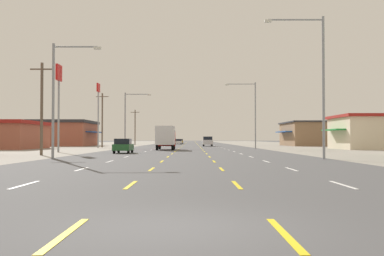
# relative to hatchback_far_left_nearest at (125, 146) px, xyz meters

# --- Properties ---
(ground_plane) EXTENTS (572.00, 572.00, 0.00)m
(ground_plane) POSITION_rel_hatchback_far_left_nearest_xyz_m (7.02, 26.85, -0.78)
(ground_plane) COLOR #4C4C4F
(lot_apron_left) EXTENTS (28.00, 440.00, 0.01)m
(lot_apron_left) POSITION_rel_hatchback_far_left_nearest_xyz_m (-17.73, 26.85, -0.78)
(lot_apron_left) COLOR gray
(lot_apron_left) RESTS_ON ground
(lot_apron_right) EXTENTS (28.00, 440.00, 0.01)m
(lot_apron_right) POSITION_rel_hatchback_far_left_nearest_xyz_m (31.77, 26.85, -0.78)
(lot_apron_right) COLOR gray
(lot_apron_right) RESTS_ON ground
(lane_markings) EXTENTS (10.64, 227.60, 0.01)m
(lane_markings) POSITION_rel_hatchback_far_left_nearest_xyz_m (7.02, 65.35, -0.78)
(lane_markings) COLOR white
(lane_markings) RESTS_ON ground
(signal_span_wire) EXTENTS (27.78, 0.53, 9.99)m
(signal_span_wire) POSITION_rel_hatchback_far_left_nearest_xyz_m (6.97, -29.72, 5.23)
(signal_span_wire) COLOR brown
(signal_span_wire) RESTS_ON ground
(hatchback_far_left_nearest) EXTENTS (1.72, 3.90, 1.54)m
(hatchback_far_left_nearest) POSITION_rel_hatchback_far_left_nearest_xyz_m (0.00, 0.00, 0.00)
(hatchback_far_left_nearest) COLOR #235B2D
(hatchback_far_left_nearest) RESTS_ON ground
(box_truck_inner_left_near) EXTENTS (2.40, 7.20, 3.23)m
(box_truck_inner_left_near) POSITION_rel_hatchback_far_left_nearest_xyz_m (3.67, 13.95, 1.05)
(box_truck_inner_left_near) COLOR red
(box_truck_inner_left_near) RESTS_ON ground
(suv_inner_right_mid) EXTENTS (1.98, 4.90, 1.98)m
(suv_inner_right_mid) POSITION_rel_hatchback_far_left_nearest_xyz_m (10.49, 43.42, 0.24)
(suv_inner_right_mid) COLOR silver
(suv_inner_right_mid) RESTS_ON ground
(sedan_inner_left_midfar) EXTENTS (1.80, 4.50, 1.46)m
(sedan_inner_left_midfar) POSITION_rel_hatchback_far_left_nearest_xyz_m (3.56, 72.85, -0.03)
(sedan_inner_left_midfar) COLOR white
(sedan_inner_left_midfar) RESTS_ON ground
(sedan_inner_left_far) EXTENTS (1.80, 4.50, 1.46)m
(sedan_inner_left_far) POSITION_rel_hatchback_far_left_nearest_xyz_m (3.63, 90.57, -0.03)
(sedan_inner_left_far) COLOR #B28C33
(sedan_inner_left_far) RESTS_ON ground
(storefront_left_row_2) EXTENTS (13.04, 14.95, 5.42)m
(storefront_left_row_2) POSITION_rel_hatchback_far_left_nearest_xyz_m (-20.19, 48.45, 1.95)
(storefront_left_row_2) COLOR #A35642
(storefront_left_row_2) RESTS_ON ground
(storefront_right_row_1) EXTENTS (12.52, 10.69, 5.01)m
(storefront_right_row_1) POSITION_rel_hatchback_far_left_nearest_xyz_m (34.19, 18.22, 1.75)
(storefront_right_row_1) COLOR beige
(storefront_right_row_1) RESTS_ON ground
(storefront_right_row_2) EXTENTS (14.00, 16.16, 5.22)m
(storefront_right_row_2) POSITION_rel_hatchback_far_left_nearest_xyz_m (34.14, 49.69, 1.84)
(storefront_right_row_2) COLOR #8C6B4C
(storefront_right_row_2) RESTS_ON ground
(pole_sign_left_row_1) EXTENTS (0.24, 1.75, 9.90)m
(pole_sign_left_row_1) POSITION_rel_hatchback_far_left_nearest_xyz_m (-7.77, 2.93, 6.53)
(pole_sign_left_row_1) COLOR gray
(pole_sign_left_row_1) RESTS_ON ground
(pole_sign_left_row_2) EXTENTS (0.24, 1.77, 10.78)m
(pole_sign_left_row_2) POSITION_rel_hatchback_far_left_nearest_xyz_m (-8.38, 26.76, 6.97)
(pole_sign_left_row_2) COLOR gray
(pole_sign_left_row_2) RESTS_ON ground
(streetlight_left_row_0) EXTENTS (3.67, 0.26, 8.70)m
(streetlight_left_row_0) POSITION_rel_hatchback_far_left_nearest_xyz_m (-2.75, -13.74, 4.27)
(streetlight_left_row_0) COLOR gray
(streetlight_left_row_0) RESTS_ON ground
(streetlight_right_row_0) EXTENTS (4.51, 0.26, 10.75)m
(streetlight_right_row_0) POSITION_rel_hatchback_far_left_nearest_xyz_m (16.73, -13.74, 5.43)
(streetlight_right_row_0) COLOR gray
(streetlight_right_row_0) RESTS_ON ground
(streetlight_left_row_1) EXTENTS (4.11, 0.26, 8.72)m
(streetlight_left_row_1) POSITION_rel_hatchback_far_left_nearest_xyz_m (-2.68, 21.81, 4.33)
(streetlight_left_row_1) COLOR gray
(streetlight_left_row_1) RESTS_ON ground
(streetlight_right_row_1) EXTENTS (4.79, 0.26, 10.31)m
(streetlight_right_row_1) POSITION_rel_hatchback_far_left_nearest_xyz_m (16.67, 21.81, 5.23)
(streetlight_right_row_1) COLOR gray
(streetlight_right_row_1) RESTS_ON ground
(utility_pole_left_row_0) EXTENTS (2.20, 0.26, 8.60)m
(utility_pole_left_row_0) POSITION_rel_hatchback_far_left_nearest_xyz_m (-6.67, -5.89, 3.71)
(utility_pole_left_row_0) COLOR brown
(utility_pole_left_row_0) RESTS_ON ground
(utility_pole_left_row_1) EXTENTS (2.20, 0.26, 9.59)m
(utility_pole_left_row_1) POSITION_rel_hatchback_far_left_nearest_xyz_m (-8.59, 31.10, 4.21)
(utility_pole_left_row_1) COLOR brown
(utility_pole_left_row_1) RESTS_ON ground
(utility_pole_left_row_2) EXTENTS (2.20, 0.26, 8.71)m
(utility_pole_left_row_2) POSITION_rel_hatchback_far_left_nearest_xyz_m (-6.84, 62.45, 3.76)
(utility_pole_left_row_2) COLOR brown
(utility_pole_left_row_2) RESTS_ON ground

